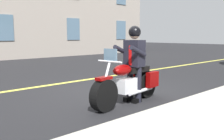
# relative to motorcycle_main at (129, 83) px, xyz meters

# --- Properties ---
(ground_plane) EXTENTS (80.00, 80.00, 0.00)m
(ground_plane) POSITION_rel_motorcycle_main_xyz_m (-0.53, -1.07, -0.45)
(ground_plane) COLOR black
(lane_center_stripe) EXTENTS (60.00, 0.16, 0.01)m
(lane_center_stripe) POSITION_rel_motorcycle_main_xyz_m (-0.53, -3.07, -0.45)
(lane_center_stripe) COLOR #E5DB4C
(lane_center_stripe) RESTS_ON ground_plane
(motorcycle_main) EXTENTS (2.22, 0.77, 1.26)m
(motorcycle_main) POSITION_rel_motorcycle_main_xyz_m (0.00, 0.00, 0.00)
(motorcycle_main) COLOR black
(motorcycle_main) RESTS_ON ground_plane
(rider_main) EXTENTS (0.67, 0.61, 1.74)m
(rider_main) POSITION_rel_motorcycle_main_xyz_m (-0.19, -0.03, 0.58)
(rider_main) COLOR black
(rider_main) RESTS_ON ground_plane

